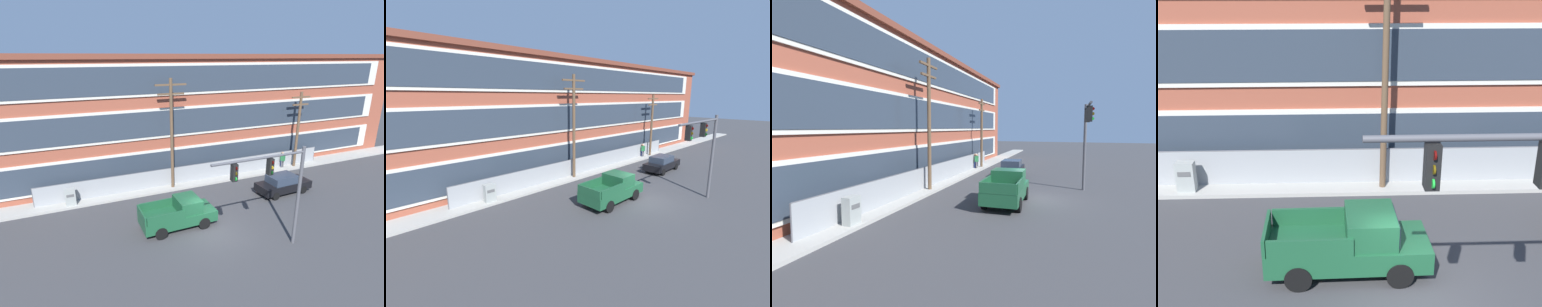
# 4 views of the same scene
# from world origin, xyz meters

# --- Properties ---
(ground_plane) EXTENTS (160.00, 160.00, 0.00)m
(ground_plane) POSITION_xyz_m (0.00, 0.00, 0.00)
(ground_plane) COLOR #38383A
(sidewalk_building_side) EXTENTS (80.00, 1.96, 0.16)m
(sidewalk_building_side) POSITION_xyz_m (0.00, 7.63, 0.08)
(sidewalk_building_side) COLOR #9E9B93
(sidewalk_building_side) RESTS_ON ground
(brick_mill_building) EXTENTS (56.29, 10.54, 10.94)m
(brick_mill_building) POSITION_xyz_m (-1.38, 13.58, 5.48)
(brick_mill_building) COLOR brown
(brick_mill_building) RESTS_ON ground
(chain_link_fence) EXTENTS (26.67, 0.06, 1.68)m
(chain_link_fence) POSITION_xyz_m (2.58, 7.74, 0.86)
(chain_link_fence) COLOR gray
(chain_link_fence) RESTS_ON ground
(traffic_signal_mast) EXTENTS (5.76, 0.43, 6.10)m
(traffic_signal_mast) POSITION_xyz_m (2.35, -2.96, 4.34)
(traffic_signal_mast) COLOR #4C4C51
(traffic_signal_mast) RESTS_ON ground
(pickup_truck_dark_green) EXTENTS (4.99, 2.20, 1.95)m
(pickup_truck_dark_green) POSITION_xyz_m (-1.68, 1.45, 0.93)
(pickup_truck_dark_green) COLOR #194C2D
(pickup_truck_dark_green) RESTS_ON ground
(sedan_black) EXTENTS (4.63, 2.01, 1.56)m
(sedan_black) POSITION_xyz_m (7.95, 2.93, 0.80)
(sedan_black) COLOR black
(sedan_black) RESTS_ON ground
(utility_pole_near_corner) EXTENTS (2.54, 0.26, 9.17)m
(utility_pole_near_corner) POSITION_xyz_m (-0.10, 7.22, 5.07)
(utility_pole_near_corner) COLOR brown
(utility_pole_near_corner) RESTS_ON ground
(utility_pole_midblock) EXTENTS (2.13, 0.26, 7.57)m
(utility_pole_midblock) POSITION_xyz_m (12.86, 7.22, 4.17)
(utility_pole_midblock) COLOR brown
(utility_pole_midblock) RESTS_ON ground
(electrical_cabinet) EXTENTS (0.74, 0.48, 1.42)m
(electrical_cabinet) POSITION_xyz_m (-8.20, 7.12, 0.71)
(electrical_cabinet) COLOR #939993
(electrical_cabinet) RESTS_ON ground
(pedestrian_near_cabinet) EXTENTS (0.37, 0.46, 1.69)m
(pedestrian_near_cabinet) POSITION_xyz_m (11.53, 7.38, 0.97)
(pedestrian_near_cabinet) COLOR #4C4C51
(pedestrian_near_cabinet) RESTS_ON ground
(pedestrian_by_fence) EXTENTS (0.35, 0.45, 1.69)m
(pedestrian_by_fence) POSITION_xyz_m (11.62, 7.57, 0.97)
(pedestrian_by_fence) COLOR navy
(pedestrian_by_fence) RESTS_ON ground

